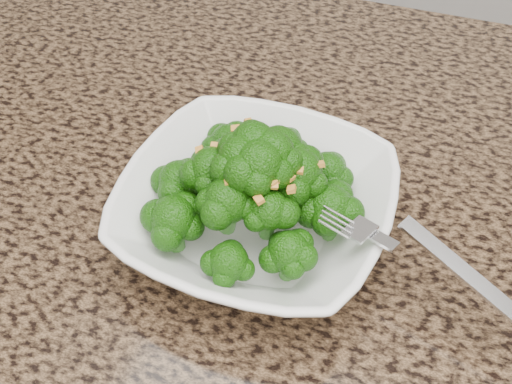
% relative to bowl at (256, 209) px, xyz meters
% --- Properties ---
extents(bowl, '(0.24, 0.24, 0.06)m').
position_rel_bowl_xyz_m(bowl, '(0.00, 0.00, 0.00)').
color(bowl, white).
rests_on(bowl, granite_counter).
extents(broccoli_pile, '(0.20, 0.20, 0.07)m').
position_rel_bowl_xyz_m(broccoli_pile, '(0.00, -0.00, 0.07)').
color(broccoli_pile, '#1A5609').
rests_on(broccoli_pile, bowl).
extents(garlic_topping, '(0.12, 0.12, 0.01)m').
position_rel_bowl_xyz_m(garlic_topping, '(0.00, -0.00, 0.11)').
color(garlic_topping, gold).
rests_on(garlic_topping, broccoli_pile).
extents(fork, '(0.18, 0.11, 0.01)m').
position_rel_bowl_xyz_m(fork, '(0.12, -0.03, 0.03)').
color(fork, silver).
rests_on(fork, bowl).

